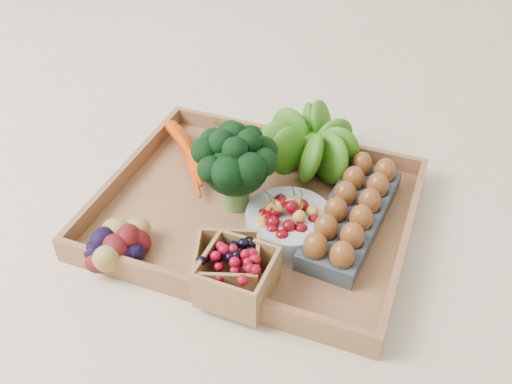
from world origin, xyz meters
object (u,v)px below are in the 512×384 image
(tray, at_px, (256,214))
(broccoli, at_px, (236,180))
(cherry_bowl, at_px, (289,223))
(egg_carton, at_px, (351,218))

(tray, xyz_separation_m, broccoli, (-0.04, 0.00, 0.07))
(broccoli, bearing_deg, cherry_bowl, -15.63)
(tray, xyz_separation_m, cherry_bowl, (0.07, -0.03, 0.03))
(tray, distance_m, egg_carton, 0.17)
(cherry_bowl, xyz_separation_m, egg_carton, (0.10, 0.05, -0.00))
(egg_carton, bearing_deg, broccoli, -168.86)
(egg_carton, bearing_deg, cherry_bowl, -146.25)
(tray, bearing_deg, broccoli, 177.96)
(broccoli, relative_size, cherry_bowl, 1.01)
(tray, xyz_separation_m, egg_carton, (0.17, 0.02, 0.02))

